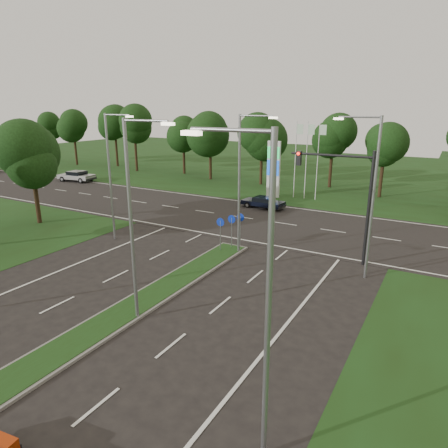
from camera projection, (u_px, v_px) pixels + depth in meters
The scene contains 17 objects.
ground at pixel (3, 389), 13.88m from camera, with size 160.00×160.00×0.00m, color black.
verge_far at pixel (356, 172), 59.63m from camera, with size 160.00×50.00×0.02m, color #1B3411.
cross_road at pixel (274, 222), 33.84m from camera, with size 160.00×12.00×0.02m, color black.
median_kerb at pixel (92, 333), 17.19m from camera, with size 2.00×26.00×0.12m, color slate.
streetlight_median_near at pixel (134, 213), 16.95m from camera, with size 2.53×0.22×9.00m.
streetlight_median_far at pixel (242, 178), 25.27m from camera, with size 2.53×0.22×9.00m.
streetlight_left_far at pixel (112, 171), 28.05m from camera, with size 2.53×0.22×9.00m.
streetlight_right_far at pixel (370, 190), 21.55m from camera, with size 2.53×0.22×9.00m.
streetlight_right_near at pixel (262, 289), 9.90m from camera, with size 2.53×0.22×9.00m.
traffic_signal at pixel (348, 189), 24.10m from camera, with size 5.10×0.42×7.00m.
median_signs at pixel (231, 225), 27.03m from camera, with size 1.16×1.76×2.38m.
gas_pylon at pixel (276, 168), 42.27m from camera, with size 5.80×1.26×8.00m.
tree_left_far at pixel (23, 149), 32.29m from camera, with size 5.20×5.20×8.86m.
treeline_far at pixel (332, 131), 45.11m from camera, with size 6.00×6.00×9.90m.
navy_sedan at pixel (263, 202), 38.36m from camera, with size 4.15×1.92×1.11m.
far_car_a at pixel (77, 176), 52.15m from camera, with size 4.98×2.64×1.37m.
far_car_b at pixel (29, 172), 56.19m from camera, with size 4.43×3.13×1.17m.
Camera 1 is at (12.49, -6.31, 9.42)m, focal length 32.00 mm.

